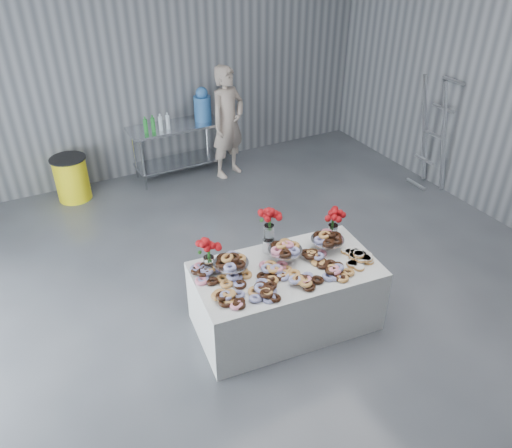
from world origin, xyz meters
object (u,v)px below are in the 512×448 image
Objects in this scene: person at (228,122)px; display_table at (285,296)px; stepladder at (434,135)px; prep_table at (176,141)px; water_jug at (202,105)px; trash_barrel at (72,178)px.

display_table is at bearing -126.23° from person.
display_table is 1.03× the size of stepladder.
person is 3.24m from stepladder.
prep_table is 0.73m from water_jug.
person reaches higher than prep_table.
trash_barrel is (-1.72, -0.00, -0.27)m from prep_table.
display_table is 4.21m from trash_barrel.
trash_barrel is (-2.52, 0.34, -0.57)m from person.
person is 2.65× the size of trash_barrel.
prep_table is at bearing 86.86° from display_table.
person reaches higher than display_table.
stepladder is at bearing -57.50° from person.
display_table reaches higher than trash_barrel.
display_table is 3.99m from stepladder.
water_jug is at bearing 79.68° from display_table.
display_table is at bearing -100.32° from water_jug.
stepladder is at bearing -38.39° from water_jug.
water_jug reaches higher than display_table.
prep_table reaches higher than display_table.
prep_table is 2.71× the size of water_jug.
stepladder is (2.59, -1.95, 0.00)m from person.
person is at bearing -7.60° from trash_barrel.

